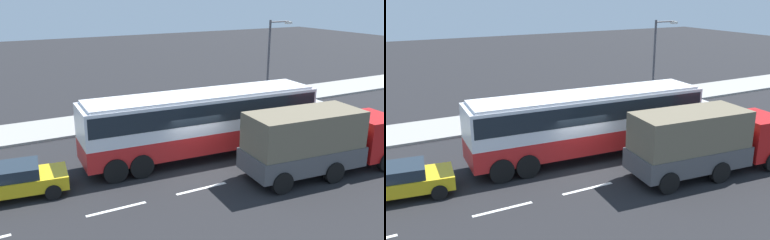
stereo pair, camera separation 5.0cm
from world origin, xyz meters
TOP-DOWN VIEW (x-y plane):
  - ground_plane at (0.00, 0.00)m, footprint 120.00×120.00m
  - sidewalk_curb at (0.00, 8.83)m, footprint 80.00×4.00m
  - lane_centreline at (-1.78, -2.32)m, footprint 31.22×0.16m
  - coach_bus at (0.99, 0.90)m, footprint 12.15×3.21m
  - cargo_truck at (4.63, -3.38)m, footprint 7.76×3.05m
  - car_silver_hatch at (9.53, 4.39)m, footprint 4.51×1.98m
  - car_yellow_taxi at (-7.99, 0.67)m, footprint 4.41×2.30m
  - pedestrian_near_curb at (-0.81, 8.22)m, footprint 0.32×0.32m
  - street_lamp at (10.26, 7.39)m, footprint 1.94×0.24m

SIDE VIEW (x-z plane):
  - ground_plane at x=0.00m, z-range 0.00..0.00m
  - lane_centreline at x=-1.78m, z-range 0.00..0.01m
  - sidewalk_curb at x=0.00m, z-range 0.00..0.15m
  - car_yellow_taxi at x=-7.99m, z-range 0.06..1.42m
  - car_silver_hatch at x=9.53m, z-range 0.05..1.46m
  - pedestrian_near_curb at x=-0.81m, z-range 0.26..1.82m
  - cargo_truck at x=4.63m, z-range 0.11..3.14m
  - coach_bus at x=0.99m, z-range 0.40..3.70m
  - street_lamp at x=10.26m, z-range 0.67..6.64m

